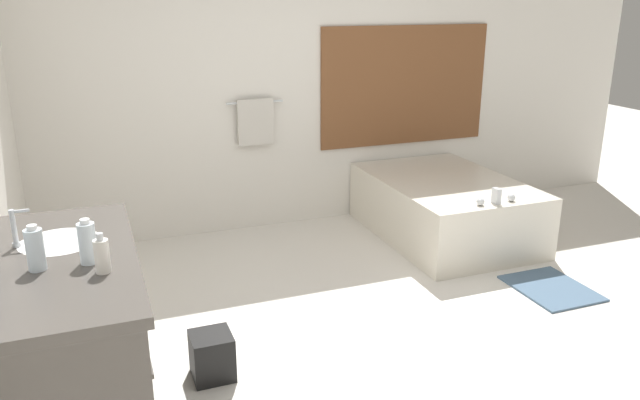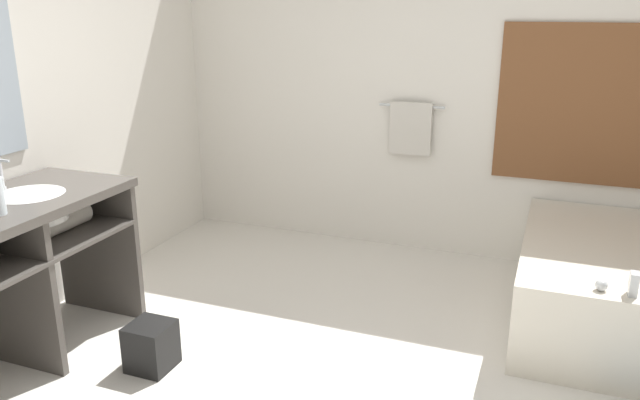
% 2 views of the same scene
% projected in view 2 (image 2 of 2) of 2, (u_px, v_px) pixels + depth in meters
% --- Properties ---
extents(wall_back_with_blinds, '(7.40, 0.13, 2.70)m').
position_uv_depth(wall_back_with_blinds, '(461.00, 81.00, 4.57)').
color(wall_back_with_blinds, white).
rests_on(wall_back_with_blinds, ground_plane).
extents(vanity_counter, '(0.66, 1.40, 0.91)m').
position_uv_depth(vanity_counter, '(9.00, 250.00, 3.24)').
color(vanity_counter, '#4C4742').
rests_on(vanity_counter, ground_plane).
extents(sink_faucet, '(0.09, 0.04, 0.18)m').
position_uv_depth(sink_faucet, '(1.00, 175.00, 3.36)').
color(sink_faucet, silver).
rests_on(sink_faucet, vanity_counter).
extents(bathtub, '(1.10, 1.61, 0.64)m').
position_uv_depth(bathtub, '(616.00, 282.00, 3.76)').
color(bathtub, silver).
rests_on(bathtub, ground_plane).
extents(waste_bin, '(0.22, 0.22, 0.26)m').
position_uv_depth(waste_bin, '(151.00, 346.00, 3.35)').
color(waste_bin, black).
rests_on(waste_bin, ground_plane).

